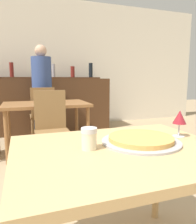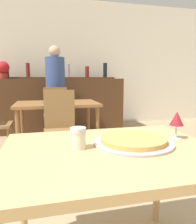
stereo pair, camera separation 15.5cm
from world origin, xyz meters
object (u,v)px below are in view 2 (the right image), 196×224
Objects in this scene: chair_far_side_back at (55,111)px; cheese_shaker at (78,138)px; chair_far_side_front at (60,124)px; pizza_tray at (133,141)px; person_standing at (56,89)px; potted_plant at (3,69)px; wine_glass at (177,119)px.

cheese_shaker is at bearing 89.39° from chair_far_side_back.
chair_far_side_front is 1.64m from cheese_shaker.
pizza_tray is 0.30m from cheese_shaker.
chair_far_side_front is at bearing -91.13° from person_standing.
potted_plant is at bearing 150.65° from person_standing.
chair_far_side_front is 1.64m from pizza_tray.
cheese_shaker is at bearing -175.13° from wine_glass.
potted_plant reaches higher than pizza_tray.
person_standing is (0.06, 2.95, 0.11)m from cheese_shaker.
wine_glass is at bearing 101.75° from chair_far_side_back.
potted_plant is (-0.89, 3.48, 0.47)m from cheese_shaker.
cheese_shaker is at bearing -177.79° from pizza_tray.
cheese_shaker is at bearing -91.07° from person_standing.
person_standing is at bearing 100.32° from wine_glass.
person_standing is at bearing -96.38° from chair_far_side_back.
potted_plant is (-0.94, 0.53, 0.37)m from person_standing.
wine_glass is at bearing -79.68° from person_standing.
wine_glass is (0.58, 0.05, 0.06)m from cheese_shaker.
person_standing is 5.02× the size of potted_plant.
wine_glass reaches higher than cheese_shaker.
chair_far_side_back is 2.72m from cheese_shaker.
chair_far_side_front is at bearing 88.98° from cheese_shaker.
pizza_tray is 3.95× the size of cheese_shaker.
cheese_shaker is (-0.03, -1.62, 0.25)m from chair_far_side_front.
chair_far_side_front is at bearing -63.79° from potted_plant.
chair_far_side_front is 8.60× the size of cheese_shaker.
chair_far_side_back is at bearing 95.71° from pizza_tray.
potted_plant is (-1.47, 3.43, 0.42)m from wine_glass.
potted_plant reaches higher than wine_glass.
person_standing reaches higher than cheese_shaker.
potted_plant reaches higher than chair_far_side_back.
chair_far_side_back is (-0.00, 1.10, 0.00)m from chair_far_side_front.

